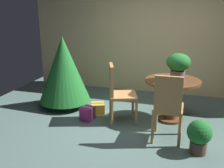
{
  "coord_description": "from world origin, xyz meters",
  "views": [
    {
      "loc": [
        0.62,
        -3.67,
        1.9
      ],
      "look_at": [
        -0.59,
        0.39,
        0.65
      ],
      "focal_mm": 41.86,
      "sensor_mm": 36.0,
      "label": 1
    }
  ],
  "objects_px": {
    "gift_box_gold": "(98,108)",
    "holiday_tree": "(64,69)",
    "round_dining_table": "(172,93)",
    "wooden_chair_near": "(168,105)",
    "wooden_chair_left_near": "(118,91)",
    "gift_box_purple": "(87,113)",
    "flower_vase": "(178,65)",
    "potted_plant": "(199,135)"
  },
  "relations": [
    {
      "from": "wooden_chair_near",
      "to": "gift_box_gold",
      "type": "relative_size",
      "value": 3.25
    },
    {
      "from": "round_dining_table",
      "to": "potted_plant",
      "type": "relative_size",
      "value": 1.94
    },
    {
      "from": "wooden_chair_near",
      "to": "gift_box_gold",
      "type": "bearing_deg",
      "value": 151.65
    },
    {
      "from": "wooden_chair_left_near",
      "to": "holiday_tree",
      "type": "bearing_deg",
      "value": 161.56
    },
    {
      "from": "wooden_chair_near",
      "to": "gift_box_purple",
      "type": "xyz_separation_m",
      "value": [
        -1.39,
        0.38,
        -0.45
      ]
    },
    {
      "from": "wooden_chair_near",
      "to": "round_dining_table",
      "type": "bearing_deg",
      "value": 90.0
    },
    {
      "from": "gift_box_purple",
      "to": "wooden_chair_left_near",
      "type": "bearing_deg",
      "value": 11.72
    },
    {
      "from": "holiday_tree",
      "to": "round_dining_table",
      "type": "bearing_deg",
      "value": -2.28
    },
    {
      "from": "flower_vase",
      "to": "wooden_chair_near",
      "type": "distance_m",
      "value": 0.89
    },
    {
      "from": "round_dining_table",
      "to": "gift_box_gold",
      "type": "relative_size",
      "value": 2.94
    },
    {
      "from": "wooden_chair_near",
      "to": "gift_box_gold",
      "type": "height_order",
      "value": "wooden_chair_near"
    },
    {
      "from": "flower_vase",
      "to": "gift_box_purple",
      "type": "xyz_separation_m",
      "value": [
        -1.46,
        -0.39,
        -0.88
      ]
    },
    {
      "from": "round_dining_table",
      "to": "flower_vase",
      "type": "bearing_deg",
      "value": -26.73
    },
    {
      "from": "round_dining_table",
      "to": "wooden_chair_near",
      "type": "bearing_deg",
      "value": -90.0
    },
    {
      "from": "wooden_chair_left_near",
      "to": "gift_box_purple",
      "type": "distance_m",
      "value": 0.69
    },
    {
      "from": "gift_box_purple",
      "to": "potted_plant",
      "type": "height_order",
      "value": "potted_plant"
    },
    {
      "from": "wooden_chair_near",
      "to": "gift_box_purple",
      "type": "height_order",
      "value": "wooden_chair_near"
    },
    {
      "from": "round_dining_table",
      "to": "gift_box_gold",
      "type": "distance_m",
      "value": 1.38
    },
    {
      "from": "gift_box_gold",
      "to": "holiday_tree",
      "type": "bearing_deg",
      "value": 166.56
    },
    {
      "from": "gift_box_gold",
      "to": "gift_box_purple",
      "type": "relative_size",
      "value": 1.21
    },
    {
      "from": "round_dining_table",
      "to": "gift_box_purple",
      "type": "bearing_deg",
      "value": -163.02
    },
    {
      "from": "holiday_tree",
      "to": "gift_box_purple",
      "type": "xyz_separation_m",
      "value": [
        0.68,
        -0.51,
        -0.63
      ]
    },
    {
      "from": "wooden_chair_near",
      "to": "potted_plant",
      "type": "bearing_deg",
      "value": -24.32
    },
    {
      "from": "flower_vase",
      "to": "potted_plant",
      "type": "height_order",
      "value": "flower_vase"
    },
    {
      "from": "gift_box_purple",
      "to": "potted_plant",
      "type": "relative_size",
      "value": 0.55
    },
    {
      "from": "wooden_chair_near",
      "to": "gift_box_purple",
      "type": "relative_size",
      "value": 3.93
    },
    {
      "from": "flower_vase",
      "to": "wooden_chair_left_near",
      "type": "xyz_separation_m",
      "value": [
        -0.94,
        -0.28,
        -0.45
      ]
    },
    {
      "from": "flower_vase",
      "to": "gift_box_gold",
      "type": "bearing_deg",
      "value": -177.48
    },
    {
      "from": "potted_plant",
      "to": "wooden_chair_near",
      "type": "bearing_deg",
      "value": 155.68
    },
    {
      "from": "gift_box_gold",
      "to": "wooden_chair_near",
      "type": "bearing_deg",
      "value": -28.35
    },
    {
      "from": "round_dining_table",
      "to": "holiday_tree",
      "type": "distance_m",
      "value": 2.08
    },
    {
      "from": "gift_box_gold",
      "to": "gift_box_purple",
      "type": "xyz_separation_m",
      "value": [
        -0.07,
        -0.33,
        0.02
      ]
    },
    {
      "from": "round_dining_table",
      "to": "holiday_tree",
      "type": "relative_size",
      "value": 0.67
    },
    {
      "from": "round_dining_table",
      "to": "flower_vase",
      "type": "distance_m",
      "value": 0.51
    },
    {
      "from": "round_dining_table",
      "to": "potted_plant",
      "type": "height_order",
      "value": "round_dining_table"
    },
    {
      "from": "gift_box_purple",
      "to": "gift_box_gold",
      "type": "bearing_deg",
      "value": 77.34
    },
    {
      "from": "round_dining_table",
      "to": "wooden_chair_left_near",
      "type": "xyz_separation_m",
      "value": [
        -0.87,
        -0.32,
        0.06
      ]
    },
    {
      "from": "wooden_chair_left_near",
      "to": "flower_vase",
      "type": "bearing_deg",
      "value": 16.64
    },
    {
      "from": "flower_vase",
      "to": "wooden_chair_near",
      "type": "bearing_deg",
      "value": -95.22
    },
    {
      "from": "wooden_chair_near",
      "to": "potted_plant",
      "type": "height_order",
      "value": "wooden_chair_near"
    },
    {
      "from": "holiday_tree",
      "to": "wooden_chair_near",
      "type": "bearing_deg",
      "value": -23.29
    },
    {
      "from": "round_dining_table",
      "to": "wooden_chair_left_near",
      "type": "bearing_deg",
      "value": -160.0
    }
  ]
}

